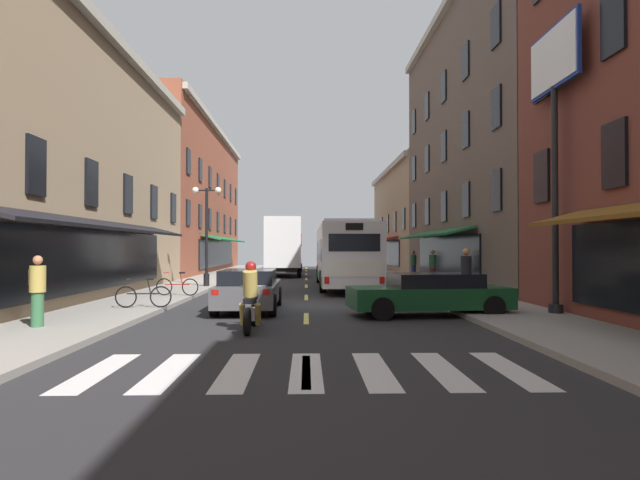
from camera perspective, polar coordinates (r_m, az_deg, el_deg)
The scene contains 19 objects.
ground_plane at distance 18.83m, azimuth -1.47°, elevation -7.02°, with size 34.80×80.00×0.10m, color #28282B.
lane_centre_dashes at distance 18.57m, azimuth -1.47°, elevation -6.94°, with size 0.14×73.90×0.01m.
crosswalk_near at distance 8.94m, azimuth -1.48°, elevation -13.54°, with size 7.10×2.80×0.01m.
sidewalk_left at distance 19.72m, azimuth -18.99°, elevation -6.34°, with size 3.00×80.00×0.14m, color gray.
sidewalk_right at distance 19.72m, azimuth 16.06°, elevation -6.36°, with size 3.00×80.00×0.14m, color gray.
billboard_sign at distance 17.30m, azimuth 23.38°, elevation 14.05°, with size 0.40×2.92×8.14m.
transit_bus at distance 27.25m, azimuth 2.57°, elevation -1.49°, with size 2.66×11.45×3.19m.
box_truck at distance 38.07m, azimuth -3.87°, elevation -0.73°, with size 2.58×6.59×4.05m.
sedan_near at distance 46.99m, azimuth -3.10°, elevation -2.37°, with size 1.92×4.64×1.47m.
sedan_mid at distance 16.17m, azimuth 11.45°, elevation -5.53°, with size 4.74×2.34×1.24m.
sedan_far at distance 17.26m, azimuth -7.49°, elevation -5.18°, with size 1.89×4.39×1.29m.
motorcycle_rider at distance 13.09m, azimuth -7.31°, elevation -6.37°, with size 0.62×2.07×1.66m.
bicycle_near at distance 17.60m, azimuth -18.06°, elevation -5.60°, with size 1.71×0.48×0.91m.
bicycle_mid at distance 21.75m, azimuth -14.78°, elevation -4.71°, with size 1.70×0.48×0.91m.
pedestrian_near at distance 14.28m, azimuth -27.58°, elevation -4.59°, with size 0.48×0.51×1.66m.
pedestrian_mid at distance 27.16m, azimuth 11.74°, elevation -2.80°, with size 0.36×0.36×1.76m.
pedestrian_far at distance 19.16m, azimuth 15.10°, elevation -3.48°, with size 0.36×0.36×1.82m.
pedestrian_rear at distance 33.56m, azimuth 9.79°, elevation -2.52°, with size 0.36×0.36×1.68m.
street_lamp_twin at distance 26.89m, azimuth -11.83°, elevation 0.95°, with size 1.42×0.32×4.81m.
Camera 1 is at (0.00, -18.72, 1.96)m, focal length 30.46 mm.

